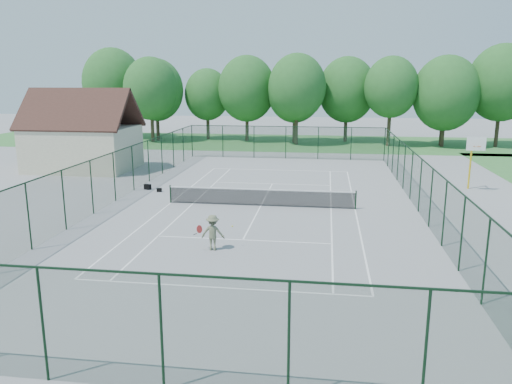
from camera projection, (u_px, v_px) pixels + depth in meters
ground at (261, 206)px, 29.44m from camera, size 140.00×140.00×0.00m
grass_far at (294, 143)px, 58.40m from camera, size 80.00×16.00×0.01m
court_lines at (261, 206)px, 29.44m from camera, size 11.05×23.85×0.01m
tennis_net at (261, 196)px, 29.31m from camera, size 11.08×0.08×1.10m
fence_enclosure at (261, 180)px, 29.09m from camera, size 18.05×36.05×3.02m
utility_building at (82, 132)px, 40.57m from camera, size 8.60×6.27×6.63m
tree_line_far at (295, 90)px, 57.06m from camera, size 39.40×6.40×9.70m
basketball_goal at (474, 152)px, 32.98m from camera, size 1.20×1.43×3.65m
sports_bag_a at (148, 187)px, 33.77m from camera, size 0.51×0.40×0.36m
sports_bag_b at (159, 190)px, 33.07m from camera, size 0.36×0.25×0.25m
tennis_player at (213, 232)px, 21.76m from camera, size 1.68×0.95×1.58m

